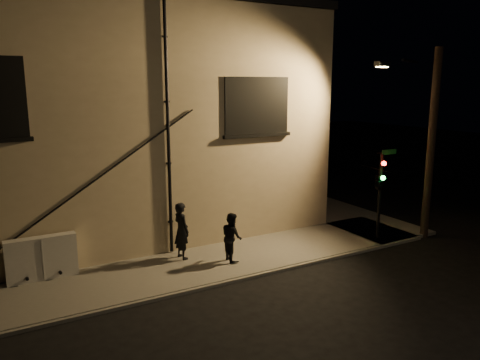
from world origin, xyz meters
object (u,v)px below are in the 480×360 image
streetlamp_pole (428,139)px  pedestrian_b (232,237)px  utility_cabinet (42,258)px  traffic_signal (379,181)px  pedestrian_a (182,231)px

streetlamp_pole → pedestrian_b: bearing=171.5°
utility_cabinet → traffic_signal: (11.21, -2.17, 1.56)m
pedestrian_a → streetlamp_pole: streetlamp_pole is taller
traffic_signal → utility_cabinet: bearing=169.0°
pedestrian_a → pedestrian_b: pedestrian_a is taller
utility_cabinet → pedestrian_b: bearing=-14.2°
pedestrian_b → traffic_signal: bearing=-92.4°
utility_cabinet → streetlamp_pole: size_ratio=0.28×
traffic_signal → streetlamp_pole: streetlamp_pole is taller
utility_cabinet → pedestrian_a: (4.21, -0.44, 0.30)m
pedestrian_b → pedestrian_a: bearing=59.5°
traffic_signal → pedestrian_a: bearing=166.2°
streetlamp_pole → utility_cabinet: bearing=169.0°
pedestrian_a → utility_cabinet: bearing=74.9°
pedestrian_b → streetlamp_pole: size_ratio=0.23×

